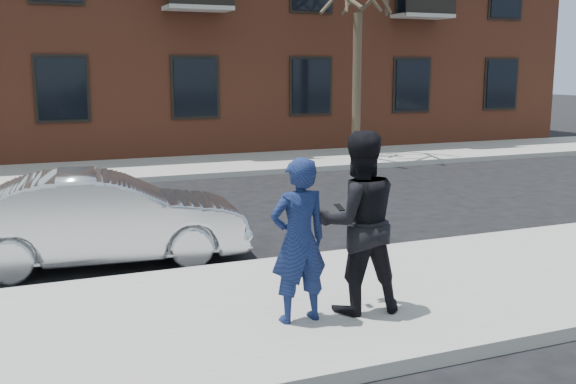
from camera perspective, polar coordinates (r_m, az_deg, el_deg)
name	(u,v)px	position (r m, az deg, el deg)	size (l,w,h in m)	color
ground	(452,285)	(9.05, 13.73, -7.63)	(100.00, 100.00, 0.00)	black
near_sidewalk	(464,285)	(8.83, 14.71, -7.60)	(50.00, 3.50, 0.15)	gray
near_curb	(390,250)	(10.25, 8.61, -4.86)	(50.00, 0.10, 0.15)	#999691
far_sidewalk	(210,165)	(19.05, -6.66, 2.25)	(50.00, 3.50, 0.15)	gray
far_curb	(229,175)	(17.35, -5.01, 1.48)	(50.00, 0.10, 0.15)	#999691
silver_sedan	(104,219)	(9.89, -15.34, -2.19)	(1.40, 4.02, 1.32)	#B7BABF
man_hoodie	(299,240)	(6.93, 0.90, -4.12)	(0.65, 0.50, 1.73)	navy
man_peacoat	(358,222)	(7.25, 5.94, -2.57)	(1.05, 0.87, 1.97)	black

